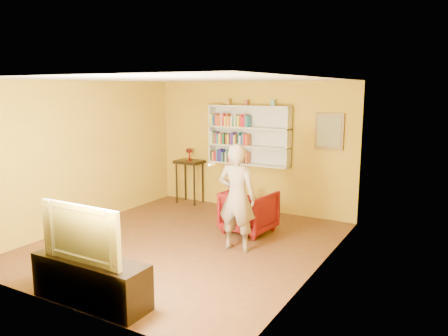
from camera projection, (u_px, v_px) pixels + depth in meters
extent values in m
cube|color=#4C2C18|center=(186.00, 247.00, 7.33)|extent=(5.30, 5.80, 0.12)
cube|color=#B69021|center=(252.00, 146.00, 9.23)|extent=(5.30, 0.04, 2.70)
cube|color=#B69021|center=(56.00, 197.00, 4.92)|extent=(5.30, 0.04, 2.70)
cube|color=#B69021|center=(85.00, 154.00, 8.18)|extent=(0.04, 5.80, 2.70)
cube|color=#B69021|center=(321.00, 178.00, 5.97)|extent=(0.04, 5.80, 2.70)
cube|color=white|center=(183.00, 77.00, 6.83)|extent=(5.30, 5.80, 0.06)
cube|color=silver|center=(252.00, 135.00, 9.15)|extent=(1.80, 0.03, 1.20)
cube|color=silver|center=(212.00, 133.00, 9.47)|extent=(0.03, 0.28, 1.20)
cube|color=silver|center=(289.00, 138.00, 8.61)|extent=(0.03, 0.28, 1.20)
cube|color=silver|center=(249.00, 164.00, 9.15)|extent=(1.80, 0.28, 0.03)
cube|color=silver|center=(249.00, 146.00, 9.08)|extent=(1.80, 0.28, 0.03)
cube|color=silver|center=(249.00, 128.00, 9.01)|extent=(1.80, 0.28, 0.03)
cube|color=silver|center=(249.00, 106.00, 8.93)|extent=(1.80, 0.28, 0.03)
cube|color=black|center=(213.00, 156.00, 9.49)|extent=(0.03, 0.15, 0.21)
cube|color=yellow|center=(214.00, 156.00, 9.48)|extent=(0.03, 0.15, 0.20)
cube|color=#B71C2C|center=(215.00, 156.00, 9.46)|extent=(0.03, 0.14, 0.19)
cube|color=#B71C2C|center=(217.00, 156.00, 9.45)|extent=(0.03, 0.18, 0.22)
cube|color=#256D88|center=(218.00, 155.00, 9.42)|extent=(0.03, 0.15, 0.25)
cube|color=navy|center=(219.00, 156.00, 9.41)|extent=(0.03, 0.15, 0.22)
cube|color=navy|center=(221.00, 155.00, 9.39)|extent=(0.03, 0.16, 0.27)
cube|color=navy|center=(222.00, 155.00, 9.38)|extent=(0.03, 0.18, 0.25)
cube|color=#256D88|center=(224.00, 157.00, 9.37)|extent=(0.03, 0.17, 0.20)
cube|color=black|center=(226.00, 157.00, 9.35)|extent=(0.04, 0.18, 0.20)
cube|color=beige|center=(227.00, 157.00, 9.32)|extent=(0.03, 0.18, 0.22)
cube|color=#16643E|center=(229.00, 156.00, 9.29)|extent=(0.03, 0.15, 0.27)
cube|color=#B71C2C|center=(230.00, 157.00, 9.29)|extent=(0.03, 0.17, 0.22)
cube|color=yellow|center=(232.00, 157.00, 9.28)|extent=(0.03, 0.19, 0.20)
cube|color=#B64E24|center=(233.00, 157.00, 9.25)|extent=(0.04, 0.17, 0.21)
cube|color=yellow|center=(235.00, 158.00, 9.24)|extent=(0.03, 0.19, 0.20)
cube|color=yellow|center=(237.00, 158.00, 9.21)|extent=(0.04, 0.16, 0.20)
cube|color=#B71C2C|center=(239.00, 158.00, 9.19)|extent=(0.04, 0.16, 0.22)
cube|color=#16643E|center=(240.00, 158.00, 9.16)|extent=(0.04, 0.15, 0.22)
cube|color=brown|center=(242.00, 157.00, 9.13)|extent=(0.04, 0.15, 0.26)
cube|color=#5B256F|center=(244.00, 157.00, 9.11)|extent=(0.04, 0.15, 0.27)
cube|color=black|center=(246.00, 158.00, 9.09)|extent=(0.03, 0.15, 0.22)
cube|color=#B64E24|center=(248.00, 158.00, 9.09)|extent=(0.03, 0.19, 0.24)
cube|color=beige|center=(213.00, 137.00, 9.41)|extent=(0.04, 0.15, 0.26)
cube|color=#16643E|center=(215.00, 137.00, 9.40)|extent=(0.02, 0.17, 0.26)
cube|color=brown|center=(216.00, 138.00, 9.39)|extent=(0.03, 0.18, 0.23)
cube|color=#5B256F|center=(217.00, 137.00, 9.36)|extent=(0.03, 0.16, 0.26)
cube|color=#256D88|center=(219.00, 139.00, 9.34)|extent=(0.04, 0.14, 0.21)
cube|color=yellow|center=(221.00, 138.00, 9.33)|extent=(0.04, 0.18, 0.22)
cube|color=#B71C2C|center=(223.00, 138.00, 9.30)|extent=(0.03, 0.15, 0.24)
cube|color=#16643E|center=(224.00, 139.00, 9.28)|extent=(0.04, 0.16, 0.23)
cube|color=black|center=(226.00, 139.00, 9.26)|extent=(0.03, 0.15, 0.19)
cube|color=brown|center=(228.00, 139.00, 9.24)|extent=(0.04, 0.16, 0.22)
cube|color=yellow|center=(229.00, 139.00, 9.22)|extent=(0.03, 0.15, 0.21)
cube|color=black|center=(231.00, 139.00, 9.21)|extent=(0.02, 0.18, 0.24)
cube|color=#5B256F|center=(232.00, 138.00, 9.19)|extent=(0.03, 0.17, 0.25)
cube|color=navy|center=(234.00, 138.00, 9.17)|extent=(0.04, 0.16, 0.26)
cube|color=yellow|center=(236.00, 140.00, 9.15)|extent=(0.04, 0.15, 0.20)
cube|color=brown|center=(237.00, 139.00, 9.13)|extent=(0.03, 0.16, 0.23)
cube|color=black|center=(239.00, 140.00, 9.12)|extent=(0.03, 0.16, 0.21)
cube|color=#256D88|center=(240.00, 139.00, 9.10)|extent=(0.02, 0.17, 0.27)
cube|color=beige|center=(241.00, 140.00, 9.09)|extent=(0.03, 0.16, 0.20)
cube|color=navy|center=(243.00, 140.00, 9.07)|extent=(0.02, 0.16, 0.20)
cube|color=#256D88|center=(244.00, 139.00, 9.06)|extent=(0.03, 0.18, 0.25)
cube|color=#B71C2C|center=(245.00, 139.00, 9.04)|extent=(0.02, 0.16, 0.24)
cube|color=#B71C2C|center=(246.00, 140.00, 9.02)|extent=(0.02, 0.16, 0.23)
cube|color=#B64E24|center=(248.00, 140.00, 9.01)|extent=(0.04, 0.15, 0.24)
cube|color=yellow|center=(213.00, 120.00, 9.35)|extent=(0.04, 0.17, 0.25)
cube|color=#256D88|center=(215.00, 120.00, 9.34)|extent=(0.03, 0.18, 0.24)
cube|color=navy|center=(216.00, 120.00, 9.31)|extent=(0.03, 0.16, 0.24)
cube|color=#B64E24|center=(217.00, 120.00, 9.29)|extent=(0.02, 0.15, 0.26)
cube|color=#B64E24|center=(219.00, 120.00, 9.30)|extent=(0.03, 0.19, 0.24)
cube|color=#B64E24|center=(220.00, 121.00, 9.27)|extent=(0.04, 0.16, 0.21)
cube|color=#B64E24|center=(222.00, 120.00, 9.25)|extent=(0.04, 0.17, 0.24)
cube|color=beige|center=(223.00, 120.00, 9.23)|extent=(0.03, 0.16, 0.26)
cube|color=#B71C2C|center=(225.00, 120.00, 9.21)|extent=(0.04, 0.16, 0.26)
cube|color=yellow|center=(227.00, 121.00, 9.19)|extent=(0.04, 0.16, 0.21)
cube|color=#B64E24|center=(228.00, 120.00, 9.17)|extent=(0.03, 0.17, 0.27)
cube|color=yellow|center=(230.00, 121.00, 9.17)|extent=(0.03, 0.19, 0.21)
cube|color=#B64E24|center=(231.00, 122.00, 9.13)|extent=(0.04, 0.15, 0.20)
cube|color=beige|center=(233.00, 121.00, 9.12)|extent=(0.04, 0.17, 0.23)
cube|color=#16643E|center=(235.00, 121.00, 9.11)|extent=(0.02, 0.19, 0.21)
cube|color=beige|center=(236.00, 120.00, 9.07)|extent=(0.04, 0.16, 0.26)
cube|color=#16643E|center=(238.00, 121.00, 9.07)|extent=(0.02, 0.19, 0.23)
cube|color=yellow|center=(240.00, 121.00, 9.05)|extent=(0.04, 0.19, 0.23)
cube|color=brown|center=(241.00, 122.00, 9.02)|extent=(0.03, 0.15, 0.22)
cube|color=#B71C2C|center=(243.00, 121.00, 9.01)|extent=(0.04, 0.18, 0.26)
cube|color=#B71C2C|center=(244.00, 122.00, 8.99)|extent=(0.03, 0.16, 0.21)
cube|color=#B71C2C|center=(246.00, 120.00, 8.97)|extent=(0.03, 0.18, 0.27)
cube|color=#256D88|center=(247.00, 121.00, 8.96)|extent=(0.03, 0.17, 0.25)
cube|color=#256D88|center=(249.00, 122.00, 8.95)|extent=(0.03, 0.18, 0.23)
cube|color=olive|center=(228.00, 102.00, 9.16)|extent=(0.09, 0.09, 0.12)
cube|color=brown|center=(246.00, 103.00, 8.95)|extent=(0.08, 0.08, 0.11)
cube|color=slate|center=(273.00, 103.00, 8.66)|extent=(0.08, 0.08, 0.11)
cube|color=brown|center=(329.00, 131.00, 8.31)|extent=(0.55, 0.04, 0.70)
cube|color=gray|center=(329.00, 132.00, 8.28)|extent=(0.45, 0.02, 0.58)
cylinder|color=black|center=(177.00, 183.00, 9.82)|extent=(0.04, 0.04, 0.91)
cylinder|color=black|center=(194.00, 186.00, 9.59)|extent=(0.04, 0.04, 0.91)
cylinder|color=black|center=(185.00, 181.00, 10.12)|extent=(0.04, 0.04, 0.91)
cylinder|color=black|center=(203.00, 183.00, 9.89)|extent=(0.04, 0.04, 0.91)
cube|color=black|center=(189.00, 162.00, 9.77)|extent=(0.59, 0.45, 0.06)
cylinder|color=maroon|center=(189.00, 160.00, 9.76)|extent=(0.12, 0.12, 0.02)
cylinder|color=maroon|center=(189.00, 156.00, 9.74)|extent=(0.03, 0.03, 0.15)
ellipsoid|color=maroon|center=(189.00, 151.00, 9.72)|extent=(0.16, 0.16, 0.10)
cylinder|color=beige|center=(192.00, 151.00, 9.69)|extent=(0.01, 0.01, 0.12)
cylinder|color=beige|center=(193.00, 151.00, 9.73)|extent=(0.01, 0.01, 0.12)
cylinder|color=beige|center=(192.00, 151.00, 9.77)|extent=(0.01, 0.01, 0.12)
cylinder|color=beige|center=(191.00, 151.00, 9.80)|extent=(0.01, 0.01, 0.12)
cylinder|color=beige|center=(189.00, 150.00, 9.80)|extent=(0.01, 0.01, 0.12)
cylinder|color=beige|center=(187.00, 151.00, 9.78)|extent=(0.01, 0.01, 0.12)
cylinder|color=beige|center=(186.00, 151.00, 9.74)|extent=(0.01, 0.01, 0.12)
cylinder|color=beige|center=(186.00, 151.00, 9.70)|extent=(0.01, 0.01, 0.12)
cylinder|color=beige|center=(187.00, 151.00, 9.66)|extent=(0.01, 0.01, 0.12)
cylinder|color=beige|center=(189.00, 151.00, 9.65)|extent=(0.01, 0.01, 0.12)
cylinder|color=beige|center=(191.00, 151.00, 9.66)|extent=(0.01, 0.01, 0.12)
imported|color=#4D050B|center=(249.00, 211.00, 7.84)|extent=(0.91, 0.93, 0.77)
imported|color=#766457|center=(237.00, 197.00, 6.89)|extent=(0.66, 0.46, 1.72)
cube|color=silver|center=(212.00, 164.00, 6.63)|extent=(0.04, 0.15, 0.04)
cube|color=black|center=(91.00, 281.00, 5.26)|extent=(1.55, 0.47, 0.55)
imported|color=black|center=(88.00, 231.00, 5.14)|extent=(1.20, 0.16, 0.69)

